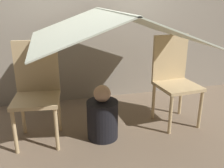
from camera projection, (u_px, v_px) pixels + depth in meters
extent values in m
plane|color=#7A6651|center=(114.00, 135.00, 2.63)|extent=(8.80, 8.80, 0.00)
cube|color=gray|center=(92.00, 7.00, 3.22)|extent=(7.00, 0.05, 2.50)
cylinder|color=#D1B27F|center=(15.00, 132.00, 2.26)|extent=(0.04, 0.04, 0.43)
cylinder|color=#D1B27F|center=(57.00, 130.00, 2.31)|extent=(0.04, 0.04, 0.43)
cylinder|color=#D1B27F|center=(23.00, 114.00, 2.61)|extent=(0.04, 0.04, 0.43)
cylinder|color=#D1B27F|center=(59.00, 112.00, 2.66)|extent=(0.04, 0.04, 0.43)
cube|color=#D1B27F|center=(36.00, 100.00, 2.38)|extent=(0.48, 0.48, 0.04)
cube|color=#D1B27F|center=(36.00, 66.00, 2.48)|extent=(0.43, 0.08, 0.52)
cylinder|color=#D1B27F|center=(170.00, 115.00, 2.59)|extent=(0.04, 0.04, 0.43)
cylinder|color=#D1B27F|center=(200.00, 110.00, 2.71)|extent=(0.04, 0.04, 0.43)
cylinder|color=#D1B27F|center=(153.00, 102.00, 2.93)|extent=(0.04, 0.04, 0.43)
cylinder|color=#D1B27F|center=(181.00, 98.00, 3.04)|extent=(0.04, 0.04, 0.43)
cube|color=#D1B27F|center=(178.00, 86.00, 2.74)|extent=(0.46, 0.46, 0.04)
cube|color=#D1B27F|center=(170.00, 58.00, 2.83)|extent=(0.43, 0.06, 0.52)
cube|color=silver|center=(72.00, 27.00, 2.25)|extent=(0.75, 1.44, 0.28)
cube|color=silver|center=(149.00, 25.00, 2.43)|extent=(0.75, 1.44, 0.28)
cube|color=silver|center=(112.00, 11.00, 2.29)|extent=(0.04, 1.44, 0.01)
cylinder|color=black|center=(103.00, 120.00, 2.53)|extent=(0.32, 0.32, 0.40)
sphere|color=#D6A884|center=(102.00, 94.00, 2.44)|extent=(0.17, 0.17, 0.17)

